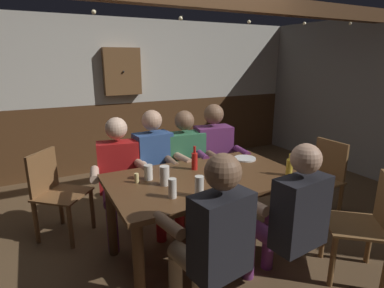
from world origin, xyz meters
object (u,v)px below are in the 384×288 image
object	(u,v)px
wall_dart_cabinet	(122,71)
pint_glass_2	(199,187)
pint_glass_0	(165,176)
bottle_1	(195,160)
condiment_caddy	(223,162)
person_1	(156,165)
pint_glass_4	(148,172)
chair_empty_far_end	(55,191)
person_0	(120,173)
plate_0	(245,159)
pint_glass_1	(234,174)
person_3	(215,154)
pint_glass_3	(172,188)
person_4	(213,236)
bottle_0	(289,167)
chair_empty_near_right	(367,224)
person_5	(291,215)
dining_table	(205,188)
chair_empty_near_left	(321,177)
table_candle	(137,178)
person_2	(187,161)

from	to	relation	value
wall_dart_cabinet	pint_glass_2	bearing A→B (deg)	-95.16
pint_glass_0	bottle_1	bearing A→B (deg)	29.12
pint_glass_0	condiment_caddy	bearing A→B (deg)	17.23
person_1	pint_glass_4	bearing A→B (deg)	58.59
chair_empty_far_end	bottle_1	xyz separation A→B (m)	(1.15, -0.79, 0.38)
person_0	condiment_caddy	distance (m)	1.02
chair_empty_far_end	plate_0	bearing A→B (deg)	107.34
bottle_1	pint_glass_1	bearing A→B (deg)	-67.84
person_3	pint_glass_3	world-z (taller)	person_3
person_1	plate_0	xyz separation A→B (m)	(0.77, -0.47, 0.09)
person_4	bottle_0	distance (m)	1.10
chair_empty_near_right	plate_0	bearing A→B (deg)	61.12
person_4	person_5	xyz separation A→B (m)	(0.66, 0.00, -0.02)
dining_table	person_5	xyz separation A→B (m)	(0.32, -0.70, 0.00)
dining_table	person_3	distance (m)	0.90
person_3	pint_glass_1	size ratio (longest dim) A/B	11.02
person_4	chair_empty_near_right	distance (m)	1.39
chair_empty_far_end	chair_empty_near_right	bearing A→B (deg)	90.88
chair_empty_far_end	pint_glass_3	world-z (taller)	pint_glass_3
person_4	chair_empty_far_end	xyz separation A→B (m)	(-0.81, 1.70, -0.21)
wall_dart_cabinet	person_5	bearing A→B (deg)	-85.13
chair_empty_near_left	condiment_caddy	world-z (taller)	chair_empty_near_left
pint_glass_1	pint_glass_3	world-z (taller)	pint_glass_3
person_3	chair_empty_near_left	size ratio (longest dim) A/B	1.44
chair_empty_near_left	person_0	bearing A→B (deg)	70.90
plate_0	chair_empty_near_right	bearing A→B (deg)	-67.93
bottle_1	pint_glass_3	xyz separation A→B (m)	(-0.42, -0.46, -0.01)
chair_empty_near_right	pint_glass_3	bearing A→B (deg)	107.21
pint_glass_4	plate_0	bearing A→B (deg)	3.85
bottle_1	table_candle	bearing A→B (deg)	-173.32
bottle_1	pint_glass_4	xyz separation A→B (m)	(-0.46, -0.04, -0.02)
person_0	bottle_1	bearing A→B (deg)	149.54
dining_table	pint_glass_2	world-z (taller)	pint_glass_2
chair_empty_near_right	pint_glass_4	world-z (taller)	pint_glass_4
plate_0	pint_glass_4	distance (m)	1.05
pint_glass_2	pint_glass_4	size ratio (longest dim) A/B	1.24
person_0	plate_0	size ratio (longest dim) A/B	5.47
table_candle	pint_glass_0	world-z (taller)	pint_glass_0
table_candle	bottle_0	size ratio (longest dim) A/B	0.41
person_5	pint_glass_4	size ratio (longest dim) A/B	9.51
person_5	person_1	bearing A→B (deg)	103.11
dining_table	condiment_caddy	size ratio (longest dim) A/B	11.65
chair_empty_near_right	pint_glass_2	xyz separation A→B (m)	(-1.26, 0.50, 0.37)
person_0	person_3	xyz separation A→B (m)	(1.11, 0.02, 0.04)
wall_dart_cabinet	pint_glass_4	bearing A→B (deg)	-101.13
person_2	condiment_caddy	bearing A→B (deg)	110.09
chair_empty_near_right	chair_empty_far_end	size ratio (longest dim) A/B	1.00
person_1	chair_empty_far_end	size ratio (longest dim) A/B	1.42
person_5	bottle_0	world-z (taller)	person_5
bottle_0	pint_glass_3	world-z (taller)	bottle_0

